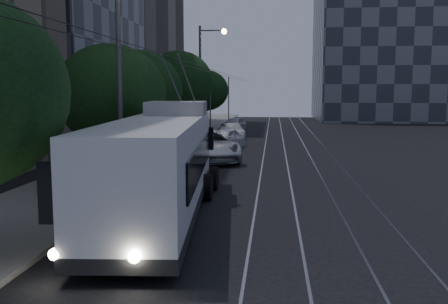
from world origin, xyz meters
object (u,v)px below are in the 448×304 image
pickup_silver (208,146)px  streetlamp_far (205,72)px  car_white_d (234,124)px  streetlamp_near (129,62)px  trolleybus (161,165)px  car_white_a (223,139)px  car_white_b (227,136)px  car_white_c (232,131)px

pickup_silver → streetlamp_far: bearing=80.5°
car_white_d → streetlamp_near: streetlamp_near is taller
trolleybus → car_white_a: trolleybus is taller
trolleybus → car_white_b: size_ratio=2.80×
car_white_a → car_white_b: bearing=109.2°
car_white_c → streetlamp_near: 25.09m
trolleybus → pickup_silver: (-0.14, 13.46, -0.85)m
car_white_c → streetlamp_near: (-2.01, -24.56, 4.74)m
car_white_b → streetlamp_near: streetlamp_near is taller
car_white_a → streetlamp_near: bearing=-78.2°
car_white_b → car_white_c: 5.47m
car_white_c → car_white_b: bearing=-109.7°
trolleybus → streetlamp_far: (-1.89, 24.86, 3.97)m
trolleybus → car_white_b: bearing=85.1°
trolleybus → car_white_a: size_ratio=2.89×
trolleybus → car_white_a: (0.20, 19.30, -1.01)m
trolleybus → car_white_c: trolleybus is taller
car_white_b → streetlamp_near: bearing=-100.3°
trolleybus → streetlamp_near: streetlamp_near is taller
streetlamp_near → streetlamp_far: 21.87m
pickup_silver → car_white_b: 8.64m
trolleybus → car_white_d: (-0.22, 34.49, -1.02)m
car_white_c → car_white_d: bearing=71.9°
trolleybus → car_white_c: (0.10, 27.55, -1.12)m
car_white_d → streetlamp_near: bearing=-83.6°
streetlamp_near → car_white_d: bearing=86.9°
car_white_b → car_white_c: (-0.10, 5.46, -0.01)m
car_white_c → car_white_d: 6.94m
car_white_d → streetlamp_near: 31.88m
trolleybus → streetlamp_near: size_ratio=1.46×
car_white_c → streetlamp_far: bearing=-147.3°
car_white_c → streetlamp_near: streetlamp_near is taller
car_white_b → streetlamp_far: size_ratio=0.49×
car_white_a → car_white_d: car_white_a is taller
car_white_c → car_white_d: car_white_d is taller
car_white_b → car_white_a: bearing=-94.1°
streetlamp_near → car_white_c: bearing=85.3°
car_white_b → car_white_c: bearing=87.0°
car_white_a → car_white_d: bearing=110.8°
car_white_c → streetlamp_near: bearing=-115.4°
trolleybus → car_white_d: trolleybus is taller
car_white_d → streetlamp_far: bearing=-90.4°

